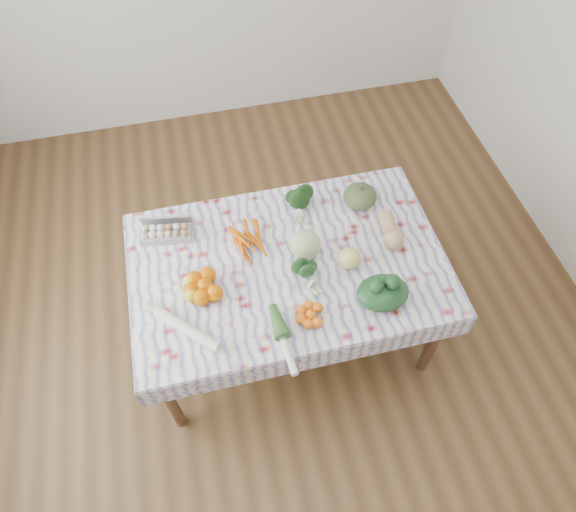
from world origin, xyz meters
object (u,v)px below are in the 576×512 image
at_px(grapefruit, 350,258).
at_px(butternut_squash, 391,230).
at_px(dining_table, 288,271).
at_px(kabocha_squash, 360,196).
at_px(cabbage, 305,245).
at_px(egg_carton, 166,234).

bearing_deg(grapefruit, butternut_squash, 25.66).
bearing_deg(dining_table, kabocha_squash, 31.96).
bearing_deg(butternut_squash, cabbage, -172.37).
relative_size(dining_table, egg_carton, 5.83).
relative_size(dining_table, butternut_squash, 6.88).
bearing_deg(dining_table, butternut_squash, 4.37).
xyz_separation_m(egg_carton, butternut_squash, (1.18, -0.27, 0.02)).
bearing_deg(butternut_squash, dining_table, -169.39).
height_order(cabbage, grapefruit, cabbage).
bearing_deg(cabbage, grapefruit, -30.03).
distance_m(kabocha_squash, cabbage, 0.48).
bearing_deg(dining_table, grapefruit, -15.88).
bearing_deg(kabocha_squash, dining_table, -148.04).
height_order(dining_table, cabbage, cabbage).
relative_size(cabbage, butternut_squash, 0.70).
relative_size(kabocha_squash, butternut_squash, 0.81).
xyz_separation_m(egg_carton, grapefruit, (0.91, -0.40, 0.02)).
relative_size(dining_table, kabocha_squash, 8.51).
xyz_separation_m(kabocha_squash, cabbage, (-0.39, -0.27, 0.02)).
relative_size(kabocha_squash, grapefruit, 1.65).
xyz_separation_m(cabbage, butternut_squash, (0.48, 0.01, -0.03)).
height_order(dining_table, grapefruit, grapefruit).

